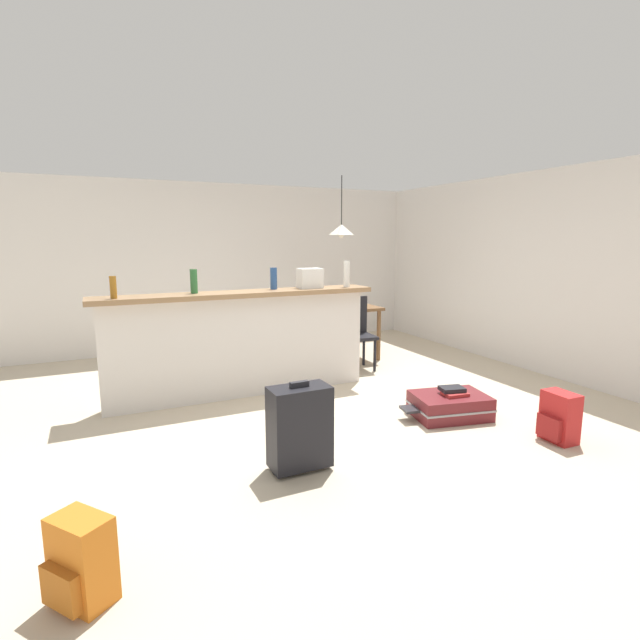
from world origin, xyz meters
TOP-DOWN VIEW (x-y plane):
  - ground_plane at (0.00, 0.00)m, footprint 13.00×13.00m
  - wall_back at (0.00, 3.05)m, footprint 6.60×0.10m
  - wall_right at (3.05, 0.30)m, footprint 0.10×6.00m
  - partition_half_wall at (-0.62, 0.51)m, footprint 2.80×0.20m
  - bar_countertop at (-0.62, 0.51)m, footprint 2.96×0.40m
  - bottle_amber at (-1.84, 0.44)m, footprint 0.06×0.06m
  - bottle_green at (-1.08, 0.56)m, footprint 0.07×0.07m
  - bottle_blue at (-0.22, 0.59)m, footprint 0.08×0.08m
  - bottle_white at (0.63, 0.48)m, footprint 0.07×0.07m
  - grocery_bag at (0.19, 0.54)m, footprint 0.26×0.18m
  - dining_table at (1.03, 1.52)m, footprint 1.10×0.80m
  - dining_chair_near_partition at (1.03, 0.96)m, footprint 0.43×0.43m
  - pendant_lamp at (1.07, 1.46)m, footprint 0.34×0.34m
  - suitcase_flat_maroon at (0.97, -0.95)m, footprint 0.88×0.62m
  - backpack_red at (1.43, -1.78)m, footprint 0.26×0.29m
  - backpack_orange at (-2.15, -2.09)m, footprint 0.33×0.34m
  - suitcase_upright_black at (-0.72, -1.32)m, footprint 0.44×0.24m
  - book_stack at (1.00, -0.97)m, footprint 0.25×0.24m

SIDE VIEW (x-z plane):
  - ground_plane at x=0.00m, z-range -0.05..0.00m
  - suitcase_flat_maroon at x=0.97m, z-range 0.00..0.22m
  - backpack_red at x=1.43m, z-range -0.01..0.41m
  - backpack_orange at x=-2.15m, z-range -0.01..0.41m
  - book_stack at x=1.00m, z-range 0.22..0.29m
  - suitcase_upright_black at x=-0.72m, z-range 0.00..0.67m
  - dining_chair_near_partition at x=1.03m, z-range 0.05..0.98m
  - partition_half_wall at x=-0.62m, z-range 0.00..1.08m
  - dining_table at x=1.03m, z-range 0.28..1.02m
  - bar_countertop at x=-0.62m, z-range 1.08..1.13m
  - bottle_amber at x=-1.84m, z-range 1.13..1.34m
  - grocery_bag at x=0.19m, z-range 1.13..1.35m
  - bottle_blue at x=-0.22m, z-range 1.13..1.36m
  - wall_back at x=0.00m, z-range 0.00..2.50m
  - wall_right at x=3.05m, z-range 0.00..2.50m
  - bottle_green at x=-1.08m, z-range 1.13..1.37m
  - bottle_white at x=0.63m, z-range 1.13..1.42m
  - pendant_lamp at x=1.07m, z-range 1.38..2.20m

